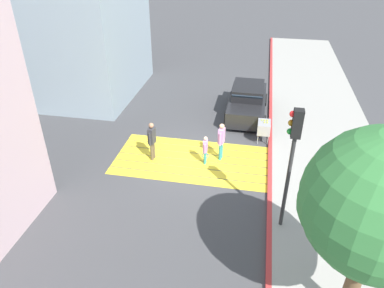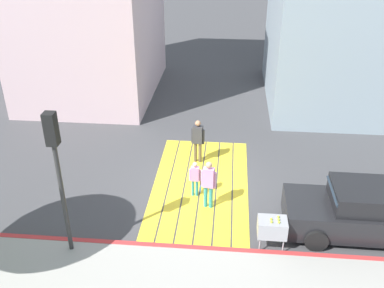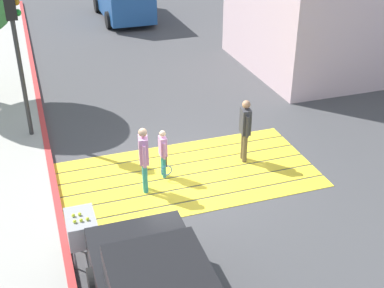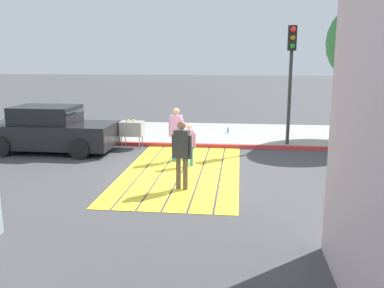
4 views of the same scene
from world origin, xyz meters
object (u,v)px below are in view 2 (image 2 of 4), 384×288
pedestrian_adult_lead (198,138)px  pedestrian_adult_trailing (209,181)px  car_parked_near_curb (361,212)px  pedestrian_child_with_racket (195,177)px  tennis_ball_cart (272,227)px  traffic_light_corner (56,157)px

pedestrian_adult_lead → pedestrian_adult_trailing: bearing=-168.7°
car_parked_near_curb → pedestrian_adult_trailing: 4.55m
pedestrian_adult_trailing → pedestrian_child_with_racket: (0.59, 0.47, -0.25)m
tennis_ball_cart → pedestrian_child_with_racket: size_ratio=0.79×
tennis_ball_cart → pedestrian_child_with_racket: 3.27m
tennis_ball_cart → pedestrian_adult_trailing: (1.71, 1.86, 0.27)m
car_parked_near_curb → pedestrian_adult_trailing: pedestrian_adult_trailing is taller
car_parked_near_curb → pedestrian_child_with_racket: car_parked_near_curb is taller
tennis_ball_cart → traffic_light_corner: bearing=97.0°
traffic_light_corner → car_parked_near_curb: bearing=-79.0°
pedestrian_adult_lead → pedestrian_child_with_racket: pedestrian_adult_lead is taller
tennis_ball_cart → pedestrian_child_with_racket: (2.30, 2.33, 0.02)m
tennis_ball_cart → pedestrian_adult_lead: pedestrian_adult_lead is taller
traffic_light_corner → pedestrian_child_with_racket: 4.94m
traffic_light_corner → pedestrian_adult_lead: bearing=-30.8°
pedestrian_child_with_racket → traffic_light_corner: bearing=133.1°
traffic_light_corner → pedestrian_adult_trailing: bearing=-56.8°
tennis_ball_cart → pedestrian_child_with_racket: bearing=45.3°
car_parked_near_curb → traffic_light_corner: size_ratio=1.02×
car_parked_near_curb → traffic_light_corner: (-1.58, 8.12, 2.30)m
pedestrian_adult_trailing → traffic_light_corner: bearing=123.2°
pedestrian_adult_lead → pedestrian_child_with_racket: (-2.20, -0.09, -0.28)m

